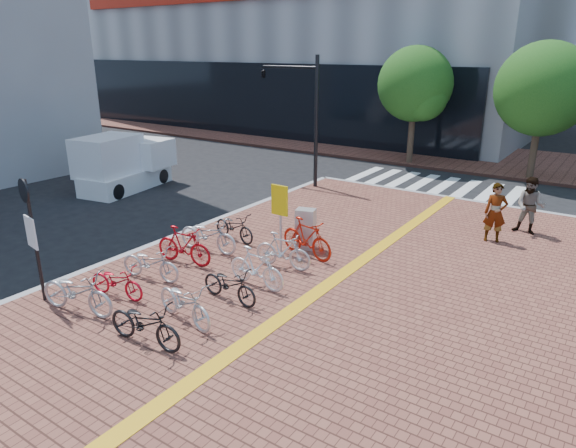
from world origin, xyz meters
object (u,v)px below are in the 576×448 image
Objects in this scene: bike_6 at (145,323)px; bike_8 at (230,284)px; bike_5 at (234,227)px; bike_7 at (184,302)px; bike_9 at (256,268)px; box_truck at (124,164)px; bike_0 at (77,292)px; bike_3 at (184,246)px; bike_2 at (150,263)px; traffic_light_pole at (291,96)px; bike_11 at (307,238)px; utility_box at (306,229)px; pedestrian_b at (530,206)px; bike_10 at (283,251)px; pedestrian_a at (495,213)px; notice_sign at (31,226)px; yellow_sign at (280,206)px; bike_4 at (208,235)px; bike_1 at (117,281)px.

bike_6 is 2.45m from bike_8.
bike_7 is at bearing -143.24° from bike_5.
box_truck is at bearing 69.08° from bike_9.
bike_6 is (2.33, -0.03, -0.04)m from bike_0.
bike_3 reaches higher than bike_5.
traffic_light_pole is at bearing 3.79° from bike_2.
box_truck is (-10.78, 8.16, 0.50)m from bike_6.
bike_11 is 1.53× the size of utility_box.
pedestrian_b reaches higher than bike_5.
bike_10 is at bearing -17.31° from box_truck.
pedestrian_a is (4.14, 6.83, 0.41)m from bike_9.
bike_10 is 1.64m from utility_box.
notice_sign is 10.98m from box_truck.
yellow_sign reaches higher than bike_8.
bike_9 is 2.58m from yellow_sign.
bike_9 is 0.92× the size of bike_11.
bike_9 is (2.55, 3.39, -0.01)m from bike_0.
bike_0 reaches higher than bike_6.
bike_4 reaches higher than bike_7.
bike_2 is 2.33m from bike_4.
notice_sign reaches higher than bike_6.
bike_0 is at bearing 173.21° from bike_3.
box_truck reaches higher than bike_4.
bike_5 is 0.39× the size of box_truck.
bike_10 reaches higher than bike_2.
bike_2 is 1.42× the size of utility_box.
bike_2 is 0.94× the size of pedestrian_a.
bike_7 is at bearing -6.21° from bike_6.
bike_8 is at bearing -9.65° from bike_6.
traffic_light_pole is at bearing 11.14° from bike_4.
box_truck is (-8.40, 4.71, 0.44)m from bike_3.
bike_5 is at bearing 78.49° from notice_sign.
bike_10 is 6.27m from notice_sign.
pedestrian_a is (4.26, 5.48, 0.43)m from bike_10.
bike_5 is 6.18m from bike_6.
bike_1 is 0.29× the size of traffic_light_pole.
bike_5 is at bearing -6.59° from bike_3.
bike_9 is at bearing -82.06° from utility_box.
bike_1 is at bearing 140.64° from bike_10.
bike_8 is (2.58, -3.24, -0.02)m from bike_5.
bike_4 is at bearing -147.81° from yellow_sign.
bike_1 is 4.65m from bike_5.
bike_8 is 0.30× the size of traffic_light_pole.
bike_0 reaches higher than bike_2.
box_truck is (-10.97, 2.31, 0.42)m from bike_11.
bike_0 is at bearing 169.69° from bike_2.
yellow_sign is (1.69, 5.65, 0.90)m from bike_0.
utility_box is at bearing -132.75° from pedestrian_b.
bike_11 is at bearing 2.42° from bike_8.
box_truck is at bearing 65.25° from bike_8.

